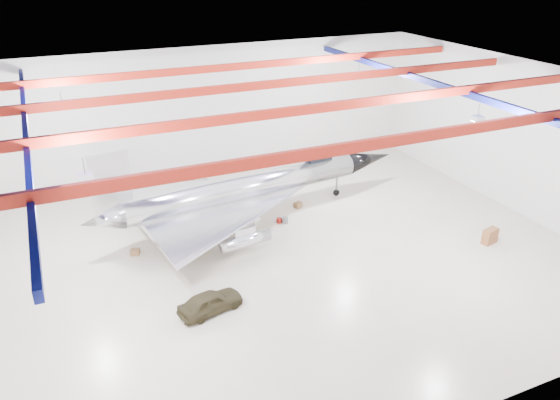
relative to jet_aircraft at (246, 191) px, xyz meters
name	(u,v)px	position (x,y,z in m)	size (l,w,h in m)	color
floor	(263,261)	(-1.18, -6.00, -2.23)	(40.00, 40.00, 0.00)	#C1B599
wall_back	(192,116)	(-1.18, 9.00, 3.27)	(40.00, 40.00, 0.00)	silver
wall_right	(517,137)	(18.82, -6.00, 3.27)	(30.00, 30.00, 0.00)	silver
ceiling	(261,88)	(-1.18, -6.00, 8.77)	(40.00, 40.00, 0.00)	#0A0F38
ceiling_structure	(261,100)	(-1.18, -6.00, 8.10)	(39.50, 29.50, 1.08)	maroon
jet_aircraft	(246,191)	(0.00, 0.00, 0.00)	(24.90, 15.78, 6.79)	silver
jeep	(210,302)	(-5.79, -9.67, -1.61)	(1.45, 3.60, 1.23)	#332D19
desk	(490,236)	(13.51, -9.99, -1.71)	(1.12, 0.56, 1.03)	brown
crate_ply	(135,252)	(-8.40, -1.88, -2.03)	(0.56, 0.45, 0.39)	olive
toolbox_red	(194,210)	(-3.19, 2.61, -2.09)	(0.39, 0.31, 0.28)	maroon
engine_drum	(285,220)	(2.24, -1.77, -2.02)	(0.45, 0.45, 0.41)	#59595B
parts_bin	(298,205)	(4.23, 0.19, -2.03)	(0.57, 0.46, 0.40)	olive
crate_small	(147,221)	(-6.75, 2.32, -2.11)	(0.33, 0.26, 0.23)	#59595B
tool_chest	(279,220)	(1.88, -1.56, -2.05)	(0.39, 0.39, 0.35)	maroon
oil_barrel	(190,243)	(-4.87, -2.23, -2.03)	(0.56, 0.45, 0.39)	olive
spares_box	(227,193)	(0.06, 4.52, -2.05)	(0.39, 0.39, 0.35)	#59595B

